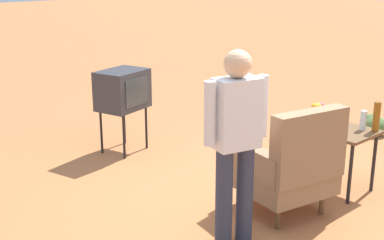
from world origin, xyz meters
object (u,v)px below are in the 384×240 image
armchair (291,165)px  bottle_tall_amber (376,117)px  tv_on_stand (123,90)px  person_standing (236,138)px  soda_can_blue (330,123)px  bottle_short_clear (363,120)px  flower_vase (317,114)px  side_table (344,140)px  soda_can_red (338,125)px

armchair → bottle_tall_amber: 1.11m
armchair → tv_on_stand: size_ratio=1.03×
person_standing → bottle_tall_amber: size_ratio=5.47×
tv_on_stand → bottle_tall_amber: bearing=112.9°
armchair → bottle_tall_amber: (-1.04, 0.25, 0.31)m
bottle_tall_amber → soda_can_blue: (0.25, -0.36, -0.09)m
bottle_short_clear → soda_can_blue: (0.20, -0.25, -0.04)m
person_standing → flower_vase: person_standing is taller
soda_can_blue → bottle_short_clear: bearing=128.7°
side_table → person_standing: 1.66m
side_table → person_standing: person_standing is taller
tv_on_stand → flower_vase: tv_on_stand is taller
person_standing → bottle_short_clear: size_ratio=8.20×
side_table → flower_vase: size_ratio=2.47×
bottle_short_clear → bottle_tall_amber: (-0.06, 0.11, 0.05)m
tv_on_stand → person_standing: (0.67, 2.50, 0.16)m
soda_can_red → side_table: bearing=139.5°
soda_can_red → tv_on_stand: bearing=-70.1°
tv_on_stand → soda_can_red: 2.61m
armchair → soda_can_blue: (-0.78, -0.11, 0.22)m
bottle_short_clear → flower_vase: 0.46m
person_standing → bottle_short_clear: person_standing is taller
soda_can_red → soda_can_blue: 0.09m
soda_can_blue → side_table: bearing=111.2°
armchair → soda_can_blue: armchair is taller
armchair → side_table: armchair is taller
armchair → bottle_short_clear: size_ratio=5.30×
bottle_tall_amber → bottle_short_clear: bearing=-62.8°
bottle_short_clear → soda_can_blue: bearing=-51.3°
person_standing → soda_can_blue: bearing=-175.1°
side_table → bottle_short_clear: bearing=143.6°
side_table → bottle_tall_amber: bottle_tall_amber is taller
side_table → soda_can_red: 0.18m
armchair → flower_vase: (-0.69, -0.21, 0.30)m
armchair → side_table: size_ratio=1.62×
armchair → person_standing: person_standing is taller
bottle_tall_amber → person_standing: bearing=-7.0°
armchair → tv_on_stand: 2.49m
person_standing → soda_can_red: size_ratio=13.44×
bottle_tall_amber → soda_can_blue: size_ratio=2.46×
tv_on_stand → bottle_tall_amber: 2.95m
soda_can_red → bottle_short_clear: bottle_short_clear is taller
soda_can_red → person_standing: bearing=1.5°
soda_can_blue → flower_vase: 0.16m
side_table → tv_on_stand: tv_on_stand is taller
armchair → flower_vase: size_ratio=4.00×
tv_on_stand → flower_vase: 2.40m
side_table → soda_can_blue: soda_can_blue is taller
soda_can_blue → person_standing: bearing=4.9°
armchair → soda_can_red: size_ratio=8.69×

